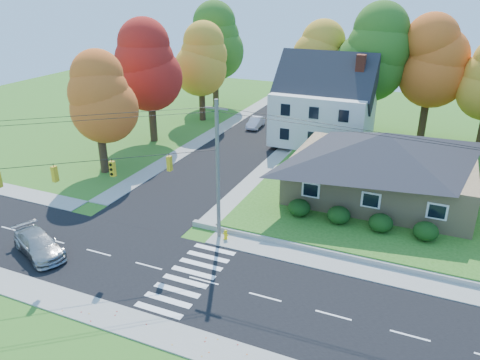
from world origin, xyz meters
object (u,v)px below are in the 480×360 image
(fire_hydrant, at_px, (226,235))
(silver_sedan, at_px, (39,244))
(white_car, at_px, (256,122))
(ranch_house, at_px, (382,164))

(fire_hydrant, bearing_deg, silver_sedan, -147.54)
(silver_sedan, xyz_separation_m, fire_hydrant, (10.57, 6.73, -0.38))
(white_car, bearing_deg, fire_hydrant, -76.24)
(ranch_house, height_order, fire_hydrant, ranch_house)
(ranch_house, distance_m, silver_sedan, 26.43)
(ranch_house, distance_m, fire_hydrant, 14.42)
(white_car, distance_m, fire_hydrant, 27.76)
(ranch_house, relative_size, white_car, 3.75)
(ranch_house, height_order, white_car, ranch_house)
(ranch_house, xyz_separation_m, silver_sedan, (-19.47, -17.70, -2.52))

